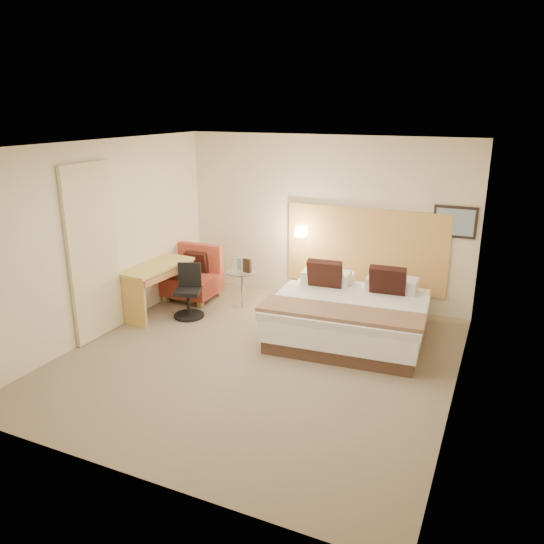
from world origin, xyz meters
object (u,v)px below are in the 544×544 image
at_px(lounge_chair, 194,278).
at_px(desk_chair, 189,295).
at_px(side_table, 242,286).
at_px(desk, 158,275).
at_px(bed, 350,314).

bearing_deg(lounge_chair, desk_chair, -62.69).
xyz_separation_m(side_table, desk, (-1.03, -0.85, 0.30)).
bearing_deg(desk_chair, bed, 7.35).
height_order(lounge_chair, desk_chair, lounge_chair).
xyz_separation_m(bed, desk_chair, (-2.47, -0.32, 0.01)).
xyz_separation_m(lounge_chair, desk, (-0.12, -0.82, 0.27)).
bearing_deg(desk, bed, 7.56).
height_order(lounge_chair, desk, lounge_chair).
relative_size(side_table, desk_chair, 0.73).
bearing_deg(desk_chair, lounge_chair, 117.31).
height_order(bed, desk_chair, bed).
relative_size(bed, lounge_chair, 2.50).
bearing_deg(lounge_chair, side_table, 1.72).
height_order(bed, side_table, bed).
bearing_deg(desk_chair, desk, -171.45).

